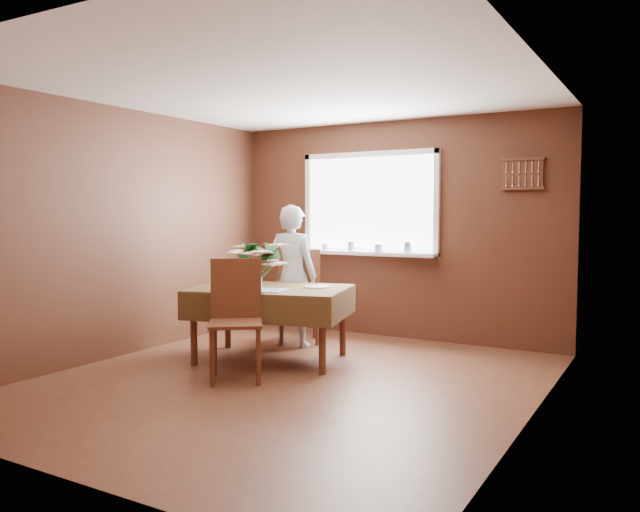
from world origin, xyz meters
The scene contains 15 objects.
floor centered at (0.00, 0.00, 0.00)m, with size 4.50×4.50×0.00m, color #522C1C.
ceiling centered at (0.00, 0.00, 2.50)m, with size 4.50×4.50×0.00m, color white.
wall_back centered at (0.00, 2.25, 1.25)m, with size 4.00×4.00×0.00m, color brown.
wall_front centered at (0.00, -2.25, 1.25)m, with size 4.00×4.00×0.00m, color brown.
wall_left centered at (-2.00, 0.00, 1.25)m, with size 4.50×4.50×0.00m, color brown.
wall_right centered at (2.00, 0.00, 1.25)m, with size 4.50×4.50×0.00m, color brown.
window_assembly centered at (-0.29, 2.20, 1.36)m, with size 1.72×0.20×1.22m.
spoon_rack centered at (1.45, 2.22, 1.85)m, with size 0.44×0.05×0.33m.
dining_table centered at (-0.58, 0.59, 0.63)m, with size 1.69×1.35×0.73m.
chair_far centered at (-0.75, 1.39, 0.57)m, with size 0.63×0.63×1.05m.
chair_near centered at (-0.47, -0.11, 0.56)m, with size 0.63×0.63×1.04m.
seated_woman centered at (-0.75, 1.25, 0.77)m, with size 0.56×0.37×1.53m, color white.
flower_bouquet centered at (-0.59, 0.36, 1.01)m, with size 0.52×0.52×0.44m.
side_plate centered at (-0.19, 0.82, 0.73)m, with size 0.26×0.26×0.01m, color white.
table_knife centered at (-0.40, 0.38, 0.73)m, with size 0.02×0.20×0.00m, color silver.
Camera 1 is at (2.87, -4.42, 1.45)m, focal length 35.00 mm.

